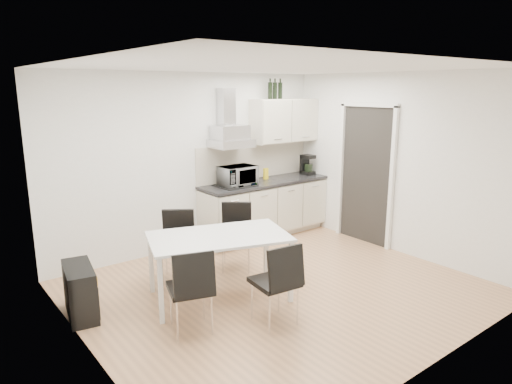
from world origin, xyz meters
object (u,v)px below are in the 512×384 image
chair_far_right (236,237)px  chair_near_left (190,289)px  dining_table (219,241)px  floor_speaker (183,240)px  kitchenette (265,186)px  guitar_amp (80,291)px  chair_far_left (177,247)px  chair_near_right (275,283)px

chair_far_right → chair_near_left: bearing=76.6°
dining_table → floor_speaker: (0.43, 1.63, -0.52)m
kitchenette → dining_table: 2.38m
guitar_amp → chair_near_left: bearing=-41.5°
chair_far_left → kitchenette: bearing=-125.0°
chair_far_left → floor_speaker: (0.58, 0.91, -0.28)m
chair_near_right → guitar_amp: (-1.53, 1.38, -0.16)m
kitchenette → guitar_amp: kitchenette is taller
chair_near_left → chair_near_right: (0.75, -0.40, 0.00)m
dining_table → chair_far_right: size_ratio=1.99×
chair_far_right → chair_near_right: size_ratio=1.00×
kitchenette → chair_near_left: bearing=-142.6°
dining_table → chair_near_right: chair_near_right is taller
chair_near_right → dining_table: bearing=104.5°
chair_far_left → chair_near_right: 1.58m
chair_far_right → chair_near_left: 1.64m
guitar_amp → floor_speaker: size_ratio=2.16×
kitchenette → chair_near_left: kitchenette is taller
dining_table → chair_far_left: bearing=120.1°
kitchenette → guitar_amp: 3.45m
chair_far_left → chair_near_left: (-0.49, -1.16, 0.00)m
chair_near_right → guitar_amp: 2.07m
guitar_amp → chair_near_right: bearing=-31.8°
chair_near_left → guitar_amp: chair_near_left is taller
chair_near_left → floor_speaker: (1.06, 2.08, -0.28)m
chair_near_right → floor_speaker: (0.31, 2.47, -0.28)m
chair_far_left → guitar_amp: bearing=42.8°
chair_far_right → floor_speaker: 1.12m
chair_near_left → chair_near_right: size_ratio=1.00×
kitchenette → guitar_amp: (-3.28, -0.93, -0.55)m
chair_far_right → chair_near_right: bearing=107.7°
chair_far_right → chair_near_right: 1.51m
dining_table → chair_near_left: size_ratio=1.99×
kitchenette → floor_speaker: bearing=173.5°
chair_near_left → guitar_amp: bearing=146.0°
chair_near_left → floor_speaker: size_ratio=2.71×
chair_far_left → chair_near_right: same height
chair_far_right → chair_far_left: bearing=27.6°
guitar_amp → floor_speaker: 2.14m
chair_near_right → chair_far_right: bearing=76.2°
dining_table → guitar_amp: 1.56m
dining_table → chair_far_left: size_ratio=1.99×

